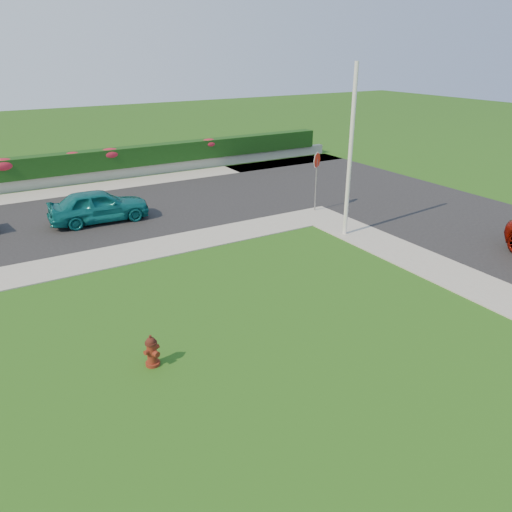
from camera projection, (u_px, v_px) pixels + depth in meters
ground at (313, 363)px, 11.97m from camera, size 120.00×120.00×0.00m
street_right at (486, 229)px, 20.79m from camera, size 8.00×32.00×0.04m
street_far at (13, 229)px, 20.69m from camera, size 26.00×8.00×0.04m
curb_corner at (318, 216)px, 22.39m from camera, size 2.00×2.00×0.04m
sidewalk_beyond at (83, 189)px, 26.54m from camera, size 34.00×2.00×0.04m
retaining_wall at (76, 178)px, 27.62m from camera, size 34.00×0.40×0.60m
hedge at (73, 163)px, 27.37m from camera, size 32.00×0.90×1.10m
fire_hydrant at (152, 351)px, 11.76m from camera, size 0.42×0.40×0.81m
sedan_teal at (99, 206)px, 21.32m from camera, size 4.23×1.88×1.41m
utility_pole at (350, 154)px, 18.90m from camera, size 0.16×0.16×6.56m
stop_sign at (317, 167)px, 22.29m from camera, size 0.65×0.39×2.74m
flower_clump_c at (3, 165)px, 25.54m from camera, size 1.40×0.90×0.70m
flower_clump_d at (73, 157)px, 27.15m from camera, size 1.05×0.67×0.52m
flower_clump_e at (110, 154)px, 28.14m from camera, size 1.29×0.83×0.64m
flower_clump_f at (209, 144)px, 31.04m from camera, size 1.21×0.78×0.60m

